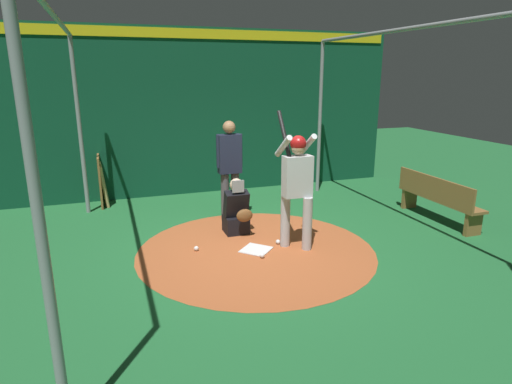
{
  "coord_description": "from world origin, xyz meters",
  "views": [
    {
      "loc": [
        5.98,
        -2.06,
        2.69
      ],
      "look_at": [
        0.0,
        0.0,
        0.95
      ],
      "focal_mm": 30.47,
      "sensor_mm": 36.0,
      "label": 1
    }
  ],
  "objects_px": {
    "catcher": "(237,212)",
    "bench": "(437,197)",
    "baseball_0": "(262,256)",
    "batter": "(297,181)",
    "home_plate": "(256,250)",
    "baseball_1": "(196,248)",
    "baseball_2": "(278,242)",
    "bat_rack": "(101,180)",
    "umpire": "(230,165)"
  },
  "relations": [
    {
      "from": "bat_rack",
      "to": "baseball_1",
      "type": "height_order",
      "value": "bat_rack"
    },
    {
      "from": "umpire",
      "to": "baseball_0",
      "type": "relative_size",
      "value": 25.11
    },
    {
      "from": "catcher",
      "to": "bat_rack",
      "type": "bearing_deg",
      "value": -140.9
    },
    {
      "from": "catcher",
      "to": "bench",
      "type": "distance_m",
      "value": 3.76
    },
    {
      "from": "home_plate",
      "to": "bench",
      "type": "distance_m",
      "value": 3.69
    },
    {
      "from": "umpire",
      "to": "batter",
      "type": "bearing_deg",
      "value": 19.44
    },
    {
      "from": "batter",
      "to": "catcher",
      "type": "bearing_deg",
      "value": -142.51
    },
    {
      "from": "bench",
      "to": "baseball_1",
      "type": "height_order",
      "value": "bench"
    },
    {
      "from": "batter",
      "to": "baseball_1",
      "type": "xyz_separation_m",
      "value": [
        -0.36,
        -1.52,
        -1.05
      ]
    },
    {
      "from": "baseball_1",
      "to": "baseball_2",
      "type": "bearing_deg",
      "value": 83.02
    },
    {
      "from": "batter",
      "to": "umpire",
      "type": "bearing_deg",
      "value": -160.56
    },
    {
      "from": "catcher",
      "to": "umpire",
      "type": "xyz_separation_m",
      "value": [
        -0.77,
        0.1,
        0.67
      ]
    },
    {
      "from": "home_plate",
      "to": "bench",
      "type": "bearing_deg",
      "value": 93.94
    },
    {
      "from": "umpire",
      "to": "bench",
      "type": "relative_size",
      "value": 0.97
    },
    {
      "from": "baseball_0",
      "to": "baseball_1",
      "type": "distance_m",
      "value": 1.06
    },
    {
      "from": "home_plate",
      "to": "baseball_0",
      "type": "xyz_separation_m",
      "value": [
        0.31,
        -0.01,
        0.03
      ]
    },
    {
      "from": "umpire",
      "to": "baseball_1",
      "type": "height_order",
      "value": "umpire"
    },
    {
      "from": "home_plate",
      "to": "baseball_0",
      "type": "height_order",
      "value": "baseball_0"
    },
    {
      "from": "bat_rack",
      "to": "baseball_2",
      "type": "height_order",
      "value": "bat_rack"
    },
    {
      "from": "bat_rack",
      "to": "bench",
      "type": "xyz_separation_m",
      "value": [
        3.27,
        5.9,
        -0.04
      ]
    },
    {
      "from": "batter",
      "to": "baseball_0",
      "type": "distance_m",
      "value": 1.25
    },
    {
      "from": "umpire",
      "to": "bat_rack",
      "type": "bearing_deg",
      "value": -129.91
    },
    {
      "from": "home_plate",
      "to": "umpire",
      "type": "height_order",
      "value": "umpire"
    },
    {
      "from": "catcher",
      "to": "baseball_0",
      "type": "relative_size",
      "value": 13.25
    },
    {
      "from": "home_plate",
      "to": "catcher",
      "type": "xyz_separation_m",
      "value": [
        -0.83,
        -0.07,
        0.37
      ]
    },
    {
      "from": "baseball_0",
      "to": "bat_rack",
      "type": "bearing_deg",
      "value": -149.69
    },
    {
      "from": "baseball_2",
      "to": "home_plate",
      "type": "bearing_deg",
      "value": -74.11
    },
    {
      "from": "baseball_2",
      "to": "catcher",
      "type": "bearing_deg",
      "value": -145.77
    },
    {
      "from": "batter",
      "to": "baseball_2",
      "type": "distance_m",
      "value": 1.09
    },
    {
      "from": "batter",
      "to": "bat_rack",
      "type": "bearing_deg",
      "value": -141.3
    },
    {
      "from": "home_plate",
      "to": "batter",
      "type": "distance_m",
      "value": 1.25
    },
    {
      "from": "home_plate",
      "to": "batter",
      "type": "relative_size",
      "value": 0.2
    },
    {
      "from": "bench",
      "to": "umpire",
      "type": "bearing_deg",
      "value": -110.51
    },
    {
      "from": "bat_rack",
      "to": "umpire",
      "type": "bearing_deg",
      "value": 50.09
    },
    {
      "from": "batter",
      "to": "umpire",
      "type": "xyz_separation_m",
      "value": [
        -1.68,
        -0.59,
        -0.04
      ]
    },
    {
      "from": "umpire",
      "to": "baseball_0",
      "type": "bearing_deg",
      "value": -1.48
    },
    {
      "from": "umpire",
      "to": "baseball_2",
      "type": "distance_m",
      "value": 1.84
    },
    {
      "from": "catcher",
      "to": "bench",
      "type": "bearing_deg",
      "value": 81.16
    },
    {
      "from": "batter",
      "to": "baseball_0",
      "type": "relative_size",
      "value": 28.77
    },
    {
      "from": "baseball_1",
      "to": "baseball_2",
      "type": "relative_size",
      "value": 1.0
    },
    {
      "from": "home_plate",
      "to": "umpire",
      "type": "relative_size",
      "value": 0.23
    },
    {
      "from": "umpire",
      "to": "bench",
      "type": "height_order",
      "value": "umpire"
    },
    {
      "from": "batter",
      "to": "umpire",
      "type": "distance_m",
      "value": 1.79
    },
    {
      "from": "catcher",
      "to": "bat_rack",
      "type": "xyz_separation_m",
      "value": [
        -2.69,
        -2.18,
        0.1
      ]
    },
    {
      "from": "home_plate",
      "to": "bench",
      "type": "height_order",
      "value": "bench"
    },
    {
      "from": "home_plate",
      "to": "bat_rack",
      "type": "relative_size",
      "value": 0.4
    },
    {
      "from": "bat_rack",
      "to": "baseball_0",
      "type": "relative_size",
      "value": 14.32
    },
    {
      "from": "batter",
      "to": "bench",
      "type": "distance_m",
      "value": 3.11
    },
    {
      "from": "batter",
      "to": "baseball_0",
      "type": "xyz_separation_m",
      "value": [
        0.23,
        -0.64,
        -1.05
      ]
    },
    {
      "from": "baseball_2",
      "to": "umpire",
      "type": "bearing_deg",
      "value": -165.65
    }
  ]
}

